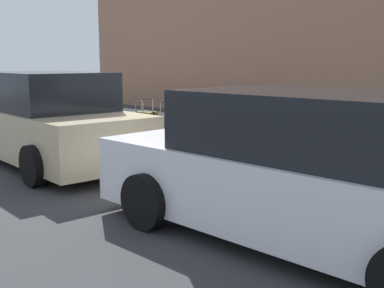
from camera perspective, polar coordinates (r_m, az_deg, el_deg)
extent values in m
plane|color=#333335|center=(9.33, -5.60, -1.75)|extent=(40.00, 40.00, 0.00)
cube|color=#9E9B93|center=(11.02, 4.60, 0.42)|extent=(18.00, 5.00, 0.14)
cube|color=maroon|center=(7.52, 16.08, -1.68)|extent=(0.39, 0.21, 0.55)
cube|color=black|center=(7.52, 16.08, -1.68)|extent=(0.40, 0.04, 0.56)
cylinder|color=gray|center=(7.38, 17.35, 1.45)|extent=(0.02, 0.02, 0.32)
cylinder|color=gray|center=(7.53, 15.14, 1.72)|extent=(0.02, 0.02, 0.32)
cylinder|color=black|center=(7.43, 16.29, 2.81)|extent=(0.33, 0.03, 0.02)
cylinder|color=black|center=(7.50, 17.12, -3.74)|extent=(0.04, 0.02, 0.04)
cylinder|color=black|center=(7.66, 14.88, -3.36)|extent=(0.04, 0.02, 0.04)
cube|color=black|center=(7.83, 13.20, -1.06)|extent=(0.46, 0.20, 0.56)
cube|color=black|center=(7.83, 13.20, -1.06)|extent=(0.46, 0.04, 0.57)
cylinder|color=gray|center=(7.67, 14.51, 0.95)|extent=(0.02, 0.02, 0.04)
cylinder|color=gray|center=(7.89, 12.10, 1.28)|extent=(0.02, 0.02, 0.04)
cylinder|color=black|center=(7.77, 13.29, 1.26)|extent=(0.39, 0.03, 0.02)
cylinder|color=black|center=(7.77, 14.37, -3.14)|extent=(0.04, 0.02, 0.04)
cylinder|color=black|center=(7.99, 11.93, -2.69)|extent=(0.04, 0.02, 0.04)
cube|color=#59601E|center=(8.08, 10.11, 0.11)|extent=(0.44, 0.22, 0.76)
cube|color=black|center=(8.08, 10.11, 0.11)|extent=(0.45, 0.05, 0.78)
cylinder|color=gray|center=(7.90, 11.31, 3.80)|extent=(0.02, 0.02, 0.31)
cylinder|color=gray|center=(8.13, 9.16, 4.02)|extent=(0.02, 0.02, 0.31)
cylinder|color=black|center=(8.00, 10.26, 5.02)|extent=(0.38, 0.03, 0.02)
cylinder|color=black|center=(8.04, 11.13, -2.59)|extent=(0.04, 0.02, 0.04)
cylinder|color=black|center=(8.27, 8.96, -2.18)|extent=(0.04, 0.02, 0.04)
cube|color=navy|center=(8.42, 7.69, 0.56)|extent=(0.41, 0.26, 0.76)
cube|color=black|center=(8.42, 7.69, 0.56)|extent=(0.41, 0.08, 0.78)
cylinder|color=gray|center=(8.25, 8.61, 3.66)|extent=(0.02, 0.02, 0.18)
cylinder|color=gray|center=(8.48, 6.93, 3.86)|extent=(0.02, 0.02, 0.18)
cylinder|color=black|center=(8.35, 7.77, 4.39)|extent=(0.34, 0.05, 0.02)
cylinder|color=black|center=(8.37, 8.49, -2.01)|extent=(0.05, 0.02, 0.04)
cylinder|color=black|center=(8.61, 6.80, -1.65)|extent=(0.05, 0.02, 0.04)
cube|color=red|center=(8.65, 4.68, 0.08)|extent=(0.42, 0.21, 0.53)
cube|color=black|center=(8.65, 4.68, 0.08)|extent=(0.42, 0.04, 0.54)
cylinder|color=gray|center=(8.48, 5.63, 2.59)|extent=(0.02, 0.02, 0.26)
cylinder|color=gray|center=(8.71, 3.82, 2.80)|extent=(0.02, 0.02, 0.26)
cylinder|color=black|center=(8.58, 4.73, 3.57)|extent=(0.36, 0.03, 0.02)
cylinder|color=black|center=(8.58, 5.59, -1.67)|extent=(0.04, 0.02, 0.04)
cylinder|color=black|center=(8.81, 3.75, -1.34)|extent=(0.04, 0.02, 0.04)
cube|color=#9EA0A8|center=(8.93, 2.35, 0.59)|extent=(0.38, 0.23, 0.59)
cube|color=black|center=(8.93, 2.35, 0.59)|extent=(0.37, 0.06, 0.60)
cylinder|color=gray|center=(8.78, 3.14, 3.15)|extent=(0.02, 0.02, 0.24)
cylinder|color=gray|center=(8.97, 1.62, 3.31)|extent=(0.02, 0.02, 0.24)
cylinder|color=black|center=(8.86, 2.38, 4.01)|extent=(0.31, 0.05, 0.02)
cylinder|color=black|center=(8.88, 3.12, -1.24)|extent=(0.05, 0.02, 0.04)
cylinder|color=black|center=(9.08, 1.57, -0.99)|extent=(0.05, 0.02, 0.04)
cube|color=#0F606B|center=(9.36, 0.64, 0.86)|extent=(0.50, 0.29, 0.53)
cube|color=black|center=(9.36, 0.64, 0.86)|extent=(0.50, 0.08, 0.54)
cylinder|color=gray|center=(9.15, 1.50, 3.10)|extent=(0.02, 0.02, 0.24)
cylinder|color=gray|center=(9.47, -0.19, 3.33)|extent=(0.02, 0.02, 0.24)
cylinder|color=black|center=(9.30, 0.65, 3.97)|extent=(0.42, 0.06, 0.02)
cylinder|color=black|center=(9.24, 1.51, -0.80)|extent=(0.05, 0.02, 0.04)
cylinder|color=black|center=(9.57, -0.20, -0.43)|extent=(0.05, 0.02, 0.04)
cube|color=maroon|center=(9.70, -1.69, 1.25)|extent=(0.41, 0.23, 0.56)
cube|color=black|center=(9.70, -1.69, 1.25)|extent=(0.41, 0.06, 0.57)
cylinder|color=gray|center=(9.51, -1.04, 3.69)|extent=(0.02, 0.02, 0.30)
cylinder|color=gray|center=(9.77, -2.34, 3.85)|extent=(0.02, 0.02, 0.30)
cylinder|color=black|center=(9.63, -1.71, 4.66)|extent=(0.34, 0.04, 0.02)
cylinder|color=black|center=(9.60, -1.01, -0.39)|extent=(0.04, 0.02, 0.04)
cylinder|color=black|center=(9.87, -2.33, -0.12)|extent=(0.04, 0.02, 0.04)
cube|color=black|center=(10.06, -3.23, 1.65)|extent=(0.36, 0.19, 0.60)
cube|color=black|center=(10.06, -3.23, 1.65)|extent=(0.37, 0.04, 0.61)
cylinder|color=gray|center=(9.89, -2.70, 4.15)|extent=(0.02, 0.02, 0.31)
cylinder|color=gray|center=(10.12, -3.79, 4.27)|extent=(0.02, 0.02, 0.31)
cylinder|color=black|center=(9.99, -3.26, 5.08)|extent=(0.30, 0.03, 0.02)
cylinder|color=black|center=(9.98, -2.64, -0.01)|extent=(0.04, 0.02, 0.04)
cylinder|color=black|center=(10.22, -3.77, 0.21)|extent=(0.04, 0.02, 0.04)
cube|color=#59601E|center=(10.32, -5.36, 2.04)|extent=(0.42, 0.28, 0.67)
cube|color=black|center=(10.32, -5.36, 2.04)|extent=(0.41, 0.08, 0.68)
cylinder|color=gray|center=(10.15, -4.74, 4.62)|extent=(0.02, 0.02, 0.28)
cylinder|color=gray|center=(10.39, -6.04, 4.72)|extent=(0.02, 0.02, 0.28)
cylinder|color=black|center=(10.26, -5.41, 5.45)|extent=(0.34, 0.05, 0.02)
cylinder|color=black|center=(10.24, -4.66, 0.22)|extent=(0.05, 0.02, 0.04)
cylinder|color=black|center=(10.50, -5.98, 0.43)|extent=(0.05, 0.02, 0.04)
cube|color=navy|center=(10.75, -6.30, 2.20)|extent=(0.35, 0.25, 0.62)
cube|color=black|center=(10.75, -6.30, 2.20)|extent=(0.35, 0.05, 0.63)
cylinder|color=gray|center=(10.59, -5.88, 4.38)|extent=(0.02, 0.02, 0.22)
cylinder|color=gray|center=(10.82, -6.78, 4.48)|extent=(0.02, 0.02, 0.22)
cylinder|color=black|center=(10.69, -6.35, 5.02)|extent=(0.28, 0.03, 0.02)
cylinder|color=black|center=(10.68, -5.80, 0.59)|extent=(0.04, 0.02, 0.04)
cylinder|color=black|center=(10.91, -6.72, 0.77)|extent=(0.04, 0.02, 0.04)
cube|color=red|center=(11.04, -7.96, 2.15)|extent=(0.37, 0.26, 0.54)
cube|color=black|center=(11.04, -7.96, 2.15)|extent=(0.36, 0.07, 0.55)
cylinder|color=gray|center=(10.89, -7.49, 3.58)|extent=(0.02, 0.02, 0.04)
cylinder|color=gray|center=(11.12, -8.48, 3.68)|extent=(0.02, 0.02, 0.04)
cylinder|color=black|center=(11.00, -8.00, 3.74)|extent=(0.30, 0.04, 0.02)
cylinder|color=black|center=(10.96, -7.42, 0.80)|extent=(0.05, 0.02, 0.04)
cylinder|color=black|center=(11.19, -8.43, 0.96)|extent=(0.05, 0.02, 0.04)
cylinder|color=red|center=(11.80, -10.50, 2.85)|extent=(0.20, 0.20, 0.65)
sphere|color=red|center=(11.76, -10.56, 4.68)|extent=(0.21, 0.21, 0.21)
cylinder|color=red|center=(11.92, -10.91, 3.07)|extent=(0.09, 0.10, 0.09)
cylinder|color=red|center=(11.67, -10.10, 2.95)|extent=(0.09, 0.10, 0.09)
cylinder|color=brown|center=(12.34, -13.02, 3.36)|extent=(0.15, 0.15, 0.78)
cube|color=silver|center=(5.08, 13.16, -5.31)|extent=(4.75, 1.92, 0.77)
cube|color=black|center=(4.95, 13.47, 2.52)|extent=(2.49, 1.71, 0.63)
cylinder|color=black|center=(5.39, -5.56, -6.85)|extent=(0.65, 0.24, 0.64)
cylinder|color=black|center=(6.65, 6.34, -3.65)|extent=(0.65, 0.24, 0.64)
cube|color=tan|center=(9.12, -16.61, 1.38)|extent=(4.60, 2.05, 0.83)
cube|color=black|center=(9.05, -16.84, 6.10)|extent=(2.43, 1.79, 0.68)
cylinder|color=black|center=(10.80, -15.22, 1.25)|extent=(0.65, 0.25, 0.64)
cylinder|color=black|center=(7.55, -18.39, -2.49)|extent=(0.65, 0.25, 0.64)
cylinder|color=black|center=(8.40, -6.83, -0.84)|extent=(0.65, 0.25, 0.64)
cylinder|color=black|center=(13.25, -21.40, 2.45)|extent=(0.64, 0.22, 0.64)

